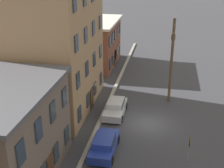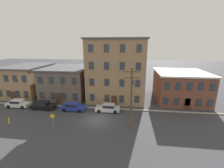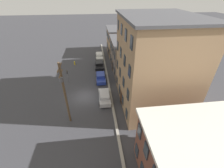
{
  "view_description": "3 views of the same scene",
  "coord_description": "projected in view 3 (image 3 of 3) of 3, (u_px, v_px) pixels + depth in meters",
  "views": [
    {
      "loc": [
        -25.77,
        -1.35,
        14.58
      ],
      "look_at": [
        -1.0,
        3.25,
        4.18
      ],
      "focal_mm": 50.0,
      "sensor_mm": 36.0,
      "label": 1
    },
    {
      "loc": [
        5.05,
        -21.66,
        11.85
      ],
      "look_at": [
        1.93,
        4.3,
        4.97
      ],
      "focal_mm": 24.0,
      "sensor_mm": 36.0,
      "label": 2
    },
    {
      "loc": [
        21.03,
        2.28,
        15.78
      ],
      "look_at": [
        1.89,
        4.54,
        3.47
      ],
      "focal_mm": 24.0,
      "sensor_mm": 36.0,
      "label": 3
    }
  ],
  "objects": [
    {
      "name": "kerb_strip",
      "position": [
        111.0,
        95.0,
        26.27
      ],
      "size": [
        56.0,
        0.36,
        0.16
      ],
      "primitive_type": "cube",
      "color": "#9E998E",
      "rests_on": "ground_plane"
    },
    {
      "name": "apartment_midblock",
      "position": [
        137.0,
        55.0,
        33.03
      ],
      "size": [
        10.08,
        11.21,
        6.84
      ],
      "color": "#66564C",
      "rests_on": "ground_plane"
    },
    {
      "name": "caution_sign",
      "position": [
        68.0,
        74.0,
        29.41
      ],
      "size": [
        0.96,
        0.08,
        2.49
      ],
      "color": "slate",
      "rests_on": "ground_plane"
    },
    {
      "name": "ground_plane",
      "position": [
        85.0,
        97.0,
        25.87
      ],
      "size": [
        200.0,
        200.0,
        0.0
      ],
      "primitive_type": "plane",
      "color": "#38383D"
    },
    {
      "name": "car_silver",
      "position": [
        104.0,
        97.0,
        24.69
      ],
      "size": [
        4.4,
        1.92,
        1.43
      ],
      "color": "#B7B7BC",
      "rests_on": "ground_plane"
    },
    {
      "name": "fire_hydrant",
      "position": [
        75.0,
        63.0,
        36.38
      ],
      "size": [
        0.24,
        0.34,
        0.96
      ],
      "color": "yellow",
      "rests_on": "ground_plane"
    },
    {
      "name": "car_blue",
      "position": [
        101.0,
        77.0,
        30.15
      ],
      "size": [
        4.4,
        1.92,
        1.43
      ],
      "color": "#233899",
      "rests_on": "ground_plane"
    },
    {
      "name": "apartment_far",
      "position": [
        154.0,
        64.0,
        21.55
      ],
      "size": [
        12.25,
        9.72,
        13.14
      ],
      "color": "#9E7A56",
      "rests_on": "ground_plane"
    },
    {
      "name": "apartment_corner",
      "position": [
        128.0,
        41.0,
        41.52
      ],
      "size": [
        8.65,
        11.78,
        7.04
      ],
      "color": "#9E7A56",
      "rests_on": "ground_plane"
    },
    {
      "name": "utility_pole",
      "position": [
        64.0,
        92.0,
        18.47
      ],
      "size": [
        2.4,
        0.44,
        8.95
      ],
      "color": "brown",
      "rests_on": "ground_plane"
    },
    {
      "name": "car_black",
      "position": [
        99.0,
        65.0,
        35.05
      ],
      "size": [
        4.4,
        1.92,
        1.43
      ],
      "color": "black",
      "rests_on": "ground_plane"
    },
    {
      "name": "car_white",
      "position": [
        99.0,
        56.0,
        39.63
      ],
      "size": [
        4.4,
        1.92,
        1.43
      ],
      "color": "silver",
      "rests_on": "ground_plane"
    }
  ]
}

